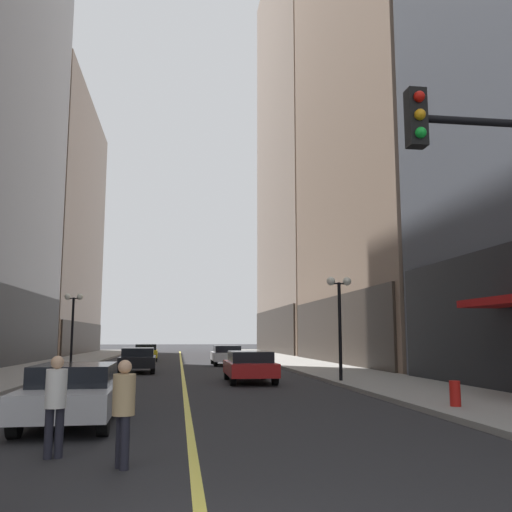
{
  "coord_description": "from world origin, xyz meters",
  "views": [
    {
      "loc": [
        -0.28,
        -3.77,
        1.95
      ],
      "look_at": [
        5.24,
        36.17,
        7.74
      ],
      "focal_mm": 39.29,
      "sensor_mm": 36.0,
      "label": 1
    }
  ],
  "objects_px": {
    "car_white": "(227,354)",
    "pedestrian_in_white_shirt": "(56,398)",
    "pedestrian_in_tan_trench": "(124,405)",
    "street_lamp_right_mid": "(339,305)",
    "car_red": "(250,365)",
    "car_black": "(138,359)",
    "street_lamp_left_far": "(73,314)",
    "fire_hydrant_right": "(455,396)",
    "car_yellow": "(146,352)",
    "car_silver": "(73,392)"
  },
  "relations": [
    {
      "from": "pedestrian_in_tan_trench",
      "to": "car_silver",
      "type": "bearing_deg",
      "value": 108.8
    },
    {
      "from": "fire_hydrant_right",
      "to": "pedestrian_in_tan_trench",
      "type": "bearing_deg",
      "value": -146.8
    },
    {
      "from": "car_black",
      "to": "car_white",
      "type": "relative_size",
      "value": 0.94
    },
    {
      "from": "car_silver",
      "to": "car_white",
      "type": "relative_size",
      "value": 0.99
    },
    {
      "from": "car_yellow",
      "to": "pedestrian_in_white_shirt",
      "type": "distance_m",
      "value": 36.25
    },
    {
      "from": "car_silver",
      "to": "pedestrian_in_white_shirt",
      "type": "relative_size",
      "value": 2.76
    },
    {
      "from": "pedestrian_in_white_shirt",
      "to": "street_lamp_right_mid",
      "type": "height_order",
      "value": "street_lamp_right_mid"
    },
    {
      "from": "car_red",
      "to": "street_lamp_right_mid",
      "type": "xyz_separation_m",
      "value": [
        3.63,
        -1.34,
        2.54
      ]
    },
    {
      "from": "car_red",
      "to": "pedestrian_in_tan_trench",
      "type": "xyz_separation_m",
      "value": [
        -3.85,
        -15.28,
        0.2
      ]
    },
    {
      "from": "pedestrian_in_white_shirt",
      "to": "pedestrian_in_tan_trench",
      "type": "bearing_deg",
      "value": -37.04
    },
    {
      "from": "car_red",
      "to": "fire_hydrant_right",
      "type": "height_order",
      "value": "car_red"
    },
    {
      "from": "car_yellow",
      "to": "street_lamp_right_mid",
      "type": "distance_m",
      "value": 25.07
    },
    {
      "from": "street_lamp_left_far",
      "to": "car_yellow",
      "type": "bearing_deg",
      "value": 73.15
    },
    {
      "from": "car_black",
      "to": "car_yellow",
      "type": "xyz_separation_m",
      "value": [
        -0.35,
        14.45,
        0.0
      ]
    },
    {
      "from": "street_lamp_left_far",
      "to": "street_lamp_right_mid",
      "type": "xyz_separation_m",
      "value": [
        12.8,
        -11.23,
        0.0
      ]
    },
    {
      "from": "street_lamp_right_mid",
      "to": "fire_hydrant_right",
      "type": "distance_m",
      "value": 9.19
    },
    {
      "from": "car_white",
      "to": "pedestrian_in_white_shirt",
      "type": "relative_size",
      "value": 2.8
    },
    {
      "from": "car_black",
      "to": "car_white",
      "type": "bearing_deg",
      "value": 52.63
    },
    {
      "from": "car_white",
      "to": "fire_hydrant_right",
      "type": "bearing_deg",
      "value": -81.05
    },
    {
      "from": "car_white",
      "to": "pedestrian_in_white_shirt",
      "type": "bearing_deg",
      "value": -100.33
    },
    {
      "from": "car_yellow",
      "to": "pedestrian_in_white_shirt",
      "type": "bearing_deg",
      "value": -89.16
    },
    {
      "from": "pedestrian_in_white_shirt",
      "to": "street_lamp_right_mid",
      "type": "distance_m",
      "value": 15.83
    },
    {
      "from": "car_red",
      "to": "fire_hydrant_right",
      "type": "relative_size",
      "value": 5.85
    },
    {
      "from": "car_black",
      "to": "street_lamp_right_mid",
      "type": "bearing_deg",
      "value": -44.73
    },
    {
      "from": "car_black",
      "to": "fire_hydrant_right",
      "type": "relative_size",
      "value": 5.38
    },
    {
      "from": "car_silver",
      "to": "car_black",
      "type": "xyz_separation_m",
      "value": [
        0.16,
        18.25,
        -0.0
      ]
    },
    {
      "from": "car_yellow",
      "to": "fire_hydrant_right",
      "type": "height_order",
      "value": "car_yellow"
    },
    {
      "from": "car_red",
      "to": "pedestrian_in_tan_trench",
      "type": "height_order",
      "value": "pedestrian_in_tan_trench"
    },
    {
      "from": "pedestrian_in_white_shirt",
      "to": "street_lamp_left_far",
      "type": "distance_m",
      "value": 24.75
    },
    {
      "from": "car_yellow",
      "to": "street_lamp_right_mid",
      "type": "xyz_separation_m",
      "value": [
        9.18,
        -23.19,
        2.54
      ]
    },
    {
      "from": "car_white",
      "to": "street_lamp_right_mid",
      "type": "distance_m",
      "value": 16.43
    },
    {
      "from": "car_red",
      "to": "car_black",
      "type": "relative_size",
      "value": 1.09
    },
    {
      "from": "car_black",
      "to": "street_lamp_left_far",
      "type": "distance_m",
      "value": 5.34
    },
    {
      "from": "car_white",
      "to": "street_lamp_right_mid",
      "type": "height_order",
      "value": "street_lamp_right_mid"
    },
    {
      "from": "car_silver",
      "to": "fire_hydrant_right",
      "type": "distance_m",
      "value": 9.52
    },
    {
      "from": "street_lamp_left_far",
      "to": "car_red",
      "type": "bearing_deg",
      "value": -47.16
    },
    {
      "from": "car_black",
      "to": "pedestrian_in_white_shirt",
      "type": "distance_m",
      "value": 21.8
    },
    {
      "from": "pedestrian_in_tan_trench",
      "to": "street_lamp_left_far",
      "type": "relative_size",
      "value": 0.36
    },
    {
      "from": "car_red",
      "to": "fire_hydrant_right",
      "type": "xyz_separation_m",
      "value": [
        4.13,
        -10.06,
        -0.32
      ]
    },
    {
      "from": "car_silver",
      "to": "car_red",
      "type": "relative_size",
      "value": 0.96
    },
    {
      "from": "car_yellow",
      "to": "fire_hydrant_right",
      "type": "distance_m",
      "value": 33.35
    },
    {
      "from": "pedestrian_in_white_shirt",
      "to": "street_lamp_left_far",
      "type": "bearing_deg",
      "value": 99.71
    },
    {
      "from": "car_red",
      "to": "car_yellow",
      "type": "distance_m",
      "value": 22.54
    },
    {
      "from": "street_lamp_right_mid",
      "to": "pedestrian_in_tan_trench",
      "type": "bearing_deg",
      "value": -118.2
    },
    {
      "from": "car_white",
      "to": "car_yellow",
      "type": "bearing_deg",
      "value": 128.43
    },
    {
      "from": "car_black",
      "to": "street_lamp_right_mid",
      "type": "relative_size",
      "value": 0.97
    },
    {
      "from": "pedestrian_in_white_shirt",
      "to": "street_lamp_right_mid",
      "type": "bearing_deg",
      "value": 56.49
    },
    {
      "from": "pedestrian_in_tan_trench",
      "to": "fire_hydrant_right",
      "type": "relative_size",
      "value": 1.99
    },
    {
      "from": "street_lamp_left_far",
      "to": "fire_hydrant_right",
      "type": "distance_m",
      "value": 24.15
    },
    {
      "from": "car_yellow",
      "to": "street_lamp_left_far",
      "type": "height_order",
      "value": "street_lamp_left_far"
    }
  ]
}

